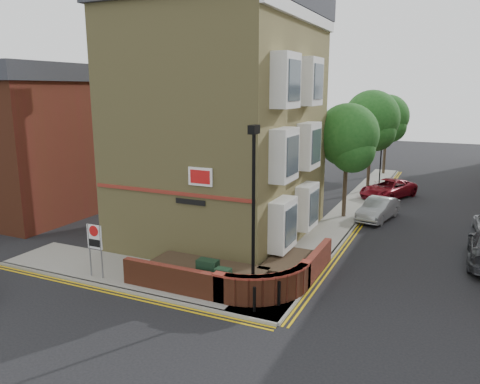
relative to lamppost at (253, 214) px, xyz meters
name	(u,v)px	position (x,y,z in m)	size (l,w,h in m)	color
ground	(198,308)	(-1.60, -1.20, -3.34)	(120.00, 120.00, 0.00)	black
pavement_corner	(142,275)	(-5.10, 0.30, -3.28)	(13.00, 3.00, 0.12)	gray
pavement_main	(350,209)	(0.40, 14.80, -3.28)	(2.00, 32.00, 0.12)	gray
kerb_side	(119,289)	(-5.10, -1.20, -3.28)	(13.00, 0.15, 0.12)	gray
kerb_main_near	(366,211)	(1.40, 14.80, -3.28)	(0.15, 32.00, 0.12)	gray
yellow_lines_side	(115,293)	(-5.10, -1.45, -3.34)	(13.00, 0.28, 0.01)	gold
yellow_lines_main	(370,212)	(1.65, 14.80, -3.34)	(0.28, 32.00, 0.01)	gold
corner_building	(226,117)	(-4.44, 6.80, 2.88)	(8.95, 10.40, 13.60)	#998C51
garden_wall	(229,282)	(-1.60, 1.30, -3.34)	(6.80, 6.00, 1.20)	brown
lamppost	(253,214)	(0.00, 0.00, 0.00)	(0.25, 0.50, 6.30)	black
utility_cabinet_large	(208,275)	(-1.90, 0.10, -2.62)	(0.80, 0.45, 1.20)	black
utility_cabinet_small	(223,283)	(-1.10, -0.20, -2.67)	(0.55, 0.40, 1.10)	black
bollard_near	(254,299)	(0.40, -0.80, -2.77)	(0.11, 0.11, 0.90)	black
bollard_far	(279,293)	(1.00, 0.00, -2.77)	(0.11, 0.11, 0.90)	black
zone_sign	(95,241)	(-6.60, -0.70, -1.70)	(0.72, 0.07, 2.20)	slate
side_building	(50,139)	(-16.60, 6.80, 1.20)	(6.40, 10.40, 9.00)	brown
tree_near	(347,140)	(0.40, 12.85, 1.36)	(3.64, 3.65, 6.70)	#382B1E
tree_mid	(372,122)	(0.40, 20.85, 1.85)	(4.03, 4.03, 7.42)	#382B1E
tree_far	(387,120)	(0.40, 28.85, 1.57)	(3.81, 3.81, 7.00)	#382B1E
traffic_light_assembly	(381,151)	(0.80, 23.80, -0.56)	(0.20, 0.16, 4.20)	black
silver_car_near	(378,209)	(2.33, 13.26, -2.70)	(1.37, 3.94, 1.30)	gray
red_car_main	(388,189)	(2.06, 19.39, -2.68)	(2.20, 4.77, 1.33)	maroon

